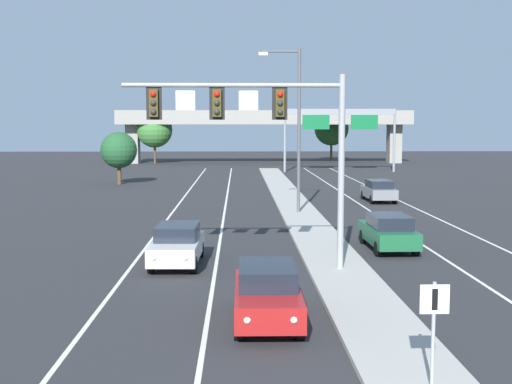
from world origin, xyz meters
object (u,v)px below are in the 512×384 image
Objects in this scene: median_sign_post at (434,319)px; car_oncoming_silver at (177,244)px; tree_far_right_c at (331,128)px; tree_far_left_a at (119,150)px; highway_sign_gantry at (340,120)px; overhead_signal_mast at (264,125)px; car_receding_grey at (379,190)px; street_lamp_median at (295,121)px; tree_far_left_c at (155,130)px; car_oncoming_red at (267,293)px; car_receding_green at (388,231)px.

car_oncoming_silver is at bearing 116.76° from median_sign_post.
tree_far_left_a is at bearing -122.75° from tree_far_right_c.
highway_sign_gantry is (14.43, 51.13, 5.34)m from car_oncoming_silver.
car_receding_grey is at bearing 67.78° from overhead_signal_mast.
street_lamp_median reaches higher than tree_far_left_a.
street_lamp_median is 2.04× the size of tree_far_left_a.
tree_far_right_c reaches higher than overhead_signal_mast.
car_oncoming_silver is 0.61× the size of tree_far_left_c.
tree_far_left_a is (-14.65, 21.05, -2.60)m from street_lamp_median.
car_oncoming_silver is 69.82m from tree_far_left_c.
car_oncoming_red is at bearing 121.89° from median_sign_post.
overhead_signal_mast is 5.98m from car_oncoming_silver.
tree_far_right_c is (4.34, 54.30, 4.23)m from car_receding_grey.
car_receding_grey is (12.58, 21.05, 0.00)m from car_oncoming_silver.
car_receding_grey is (3.51, 18.18, 0.00)m from car_receding_green.
tree_far_right_c reaches higher than car_oncoming_silver.
tree_far_left_c is (-0.95, 33.56, 1.67)m from tree_far_left_a.
car_oncoming_red is 0.99× the size of car_oncoming_silver.
tree_far_left_c is (-16.05, 81.68, 3.28)m from median_sign_post.
overhead_signal_mast is at bearing 105.19° from median_sign_post.
tree_far_right_c reaches higher than car_receding_grey.
street_lamp_median is at bearing -135.18° from car_receding_grey.
tree_far_left_c reaches higher than car_oncoming_silver.
tree_far_right_c is at bearing 83.17° from median_sign_post.
median_sign_post is 27.40m from street_lamp_median.
tree_far_right_c reaches higher than median_sign_post.
street_lamp_median is at bearing -103.06° from highway_sign_gantry.
tree_far_right_c is at bearing 79.76° from street_lamp_median.
street_lamp_median reaches higher than car_receding_grey.
street_lamp_median is at bearing -74.06° from tree_far_left_c.
car_receding_green is 73.03m from tree_far_right_c.
tree_far_left_c is at bearing 97.98° from car_oncoming_silver.
median_sign_post is 15.76m from car_receding_green.
tree_far_left_a is at bearing 145.91° from car_receding_grey.
street_lamp_median reaches higher than tree_far_left_c.
car_oncoming_red is at bearing -119.25° from car_receding_green.
street_lamp_median reaches higher than car_receding_green.
car_receding_green is 48.85m from highway_sign_gantry.
tree_far_left_a is at bearing 108.08° from overhead_signal_mast.
overhead_signal_mast is at bearing -79.53° from tree_far_left_c.
highway_sign_gantry is (1.85, 30.08, 5.34)m from car_receding_grey.
car_oncoming_silver is at bearing 155.46° from overhead_signal_mast.
tree_far_right_c reaches higher than tree_far_left_a.
car_receding_grey is (6.66, 6.62, -4.97)m from street_lamp_median.
overhead_signal_mast is 1.66× the size of tree_far_left_a.
car_oncoming_red and car_receding_grey have the same top height.
car_oncoming_silver is at bearing -162.48° from car_receding_green.
tree_far_left_c is at bearing 101.12° from median_sign_post.
street_lamp_median is 25.77m from tree_far_left_a.
car_oncoming_silver is 0.34× the size of highway_sign_gantry.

